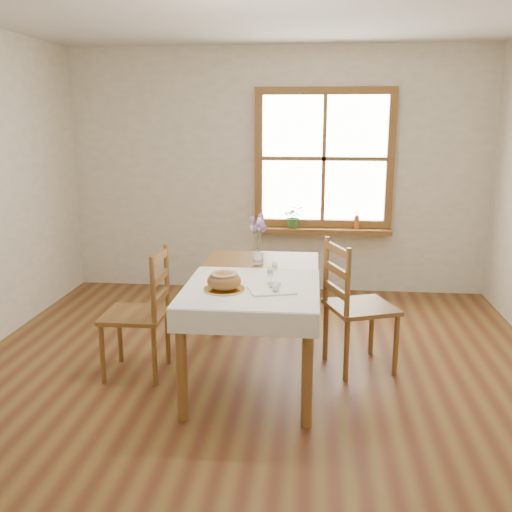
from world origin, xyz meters
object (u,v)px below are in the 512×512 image
at_px(bread_plate, 224,289).
at_px(dining_table, 256,287).
at_px(flower_vase, 258,259).
at_px(chair_right, 361,305).
at_px(chair_left, 135,313).

bearing_deg(bread_plate, dining_table, 67.25).
height_order(dining_table, flower_vase, flower_vase).
xyz_separation_m(chair_right, bread_plate, (-0.95, -0.58, 0.27)).
xyz_separation_m(dining_table, chair_right, (0.78, 0.18, -0.17)).
distance_m(chair_left, flower_vase, 1.02).
xyz_separation_m(chair_left, chair_right, (1.66, 0.29, 0.02)).
relative_size(dining_table, bread_plate, 6.07).
bearing_deg(chair_right, flower_vase, 58.34).
relative_size(chair_right, flower_vase, 10.54).
distance_m(dining_table, chair_left, 0.91).
distance_m(chair_left, bread_plate, 0.83).
xyz_separation_m(chair_right, flower_vase, (-0.79, 0.15, 0.30)).
relative_size(dining_table, chair_right, 1.61).
bearing_deg(dining_table, chair_right, 12.96).
relative_size(chair_left, bread_plate, 3.61).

